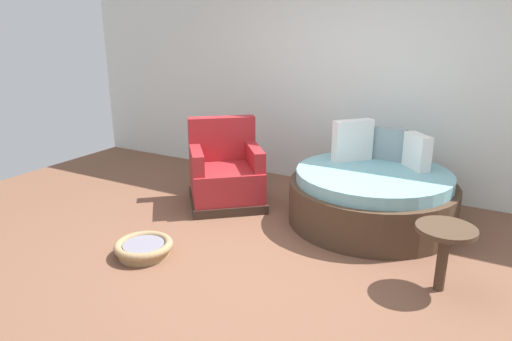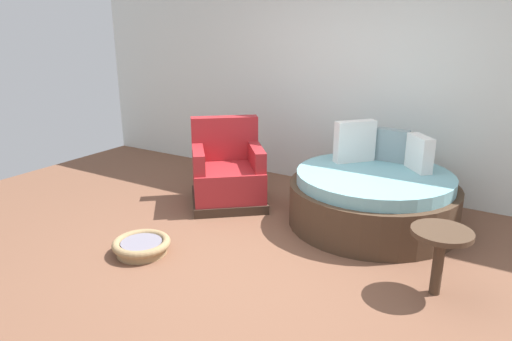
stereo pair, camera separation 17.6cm
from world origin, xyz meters
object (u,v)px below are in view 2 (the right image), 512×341
round_daybed (373,197)px  side_table (441,242)px  pet_basket (142,246)px  red_armchair (227,174)px

round_daybed → side_table: (0.82, -1.01, 0.14)m
pet_basket → side_table: side_table is taller
round_daybed → pet_basket: bearing=-131.9°
red_armchair → pet_basket: size_ratio=2.21×
round_daybed → red_armchair: 1.62m
red_armchair → pet_basket: red_armchair is taller
side_table → pet_basket: bearing=-163.7°
round_daybed → red_armchair: bearing=-170.3°
round_daybed → pet_basket: 2.29m
round_daybed → side_table: round_daybed is taller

